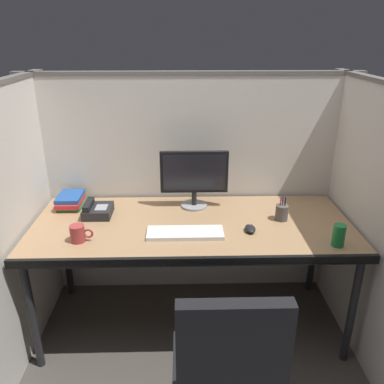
% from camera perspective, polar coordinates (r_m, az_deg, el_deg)
% --- Properties ---
extents(ground_plane, '(8.00, 8.00, 0.00)m').
position_cam_1_polar(ground_plane, '(2.53, 0.22, -22.89)').
color(ground_plane, '#423D38').
extents(cubicle_partition_rear, '(2.21, 0.06, 1.57)m').
position_cam_1_polar(cubicle_partition_rear, '(2.72, -0.22, 0.62)').
color(cubicle_partition_rear, beige).
rests_on(cubicle_partition_rear, ground).
extents(cubicle_partition_left, '(0.06, 1.41, 1.57)m').
position_cam_1_polar(cubicle_partition_left, '(2.41, -24.34, -4.46)').
color(cubicle_partition_left, beige).
rests_on(cubicle_partition_left, ground).
extents(cubicle_partition_right, '(0.06, 1.41, 1.57)m').
position_cam_1_polar(cubicle_partition_right, '(2.46, 24.04, -3.92)').
color(cubicle_partition_right, beige).
rests_on(cubicle_partition_right, ground).
extents(desk, '(1.90, 0.80, 0.74)m').
position_cam_1_polar(desk, '(2.34, 0.04, -5.77)').
color(desk, '#997551').
rests_on(desk, ground).
extents(monitor_center, '(0.43, 0.17, 0.37)m').
position_cam_1_polar(monitor_center, '(2.47, 0.32, 2.44)').
color(monitor_center, gray).
rests_on(monitor_center, desk).
extents(keyboard_main, '(0.43, 0.15, 0.02)m').
position_cam_1_polar(keyboard_main, '(2.20, -1.01, -6.02)').
color(keyboard_main, silver).
rests_on(keyboard_main, desk).
extents(computer_mouse, '(0.06, 0.10, 0.04)m').
position_cam_1_polar(computer_mouse, '(2.26, 8.52, -5.34)').
color(computer_mouse, black).
rests_on(computer_mouse, desk).
extents(pen_cup, '(0.08, 0.08, 0.16)m').
position_cam_1_polar(pen_cup, '(2.41, 13.02, -2.93)').
color(pen_cup, '#4C4742').
rests_on(pen_cup, desk).
extents(desk_phone, '(0.17, 0.19, 0.09)m').
position_cam_1_polar(desk_phone, '(2.49, -13.75, -2.62)').
color(desk_phone, black).
rests_on(desk_phone, desk).
extents(soda_can, '(0.07, 0.07, 0.12)m').
position_cam_1_polar(soda_can, '(2.21, 20.71, -5.97)').
color(soda_can, '#197233').
rests_on(soda_can, desk).
extents(book_stack, '(0.16, 0.23, 0.08)m').
position_cam_1_polar(book_stack, '(2.66, -17.35, -1.21)').
color(book_stack, '#26723F').
rests_on(book_stack, desk).
extents(coffee_mug, '(0.13, 0.08, 0.09)m').
position_cam_1_polar(coffee_mug, '(2.20, -16.35, -5.86)').
color(coffee_mug, '#993333').
rests_on(coffee_mug, desk).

